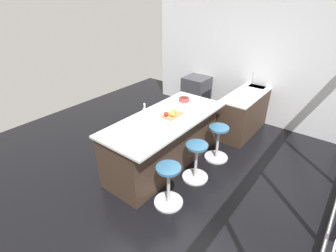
# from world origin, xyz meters

# --- Properties ---
(ground_plane) EXTENTS (7.71, 7.71, 0.00)m
(ground_plane) POSITION_xyz_m (0.00, 0.00, 0.00)
(ground_plane) COLOR black
(interior_partition_left) EXTENTS (0.12, 4.98, 2.75)m
(interior_partition_left) POSITION_xyz_m (-2.96, 0.00, 1.37)
(interior_partition_left) COLOR silver
(interior_partition_left) RESTS_ON ground_plane
(sink_cabinet) EXTENTS (2.28, 0.60, 1.18)m
(sink_cabinet) POSITION_xyz_m (-2.62, 0.37, 0.45)
(sink_cabinet) COLOR #38281E
(sink_cabinet) RESTS_ON ground_plane
(oven_range) EXTENTS (0.60, 0.61, 0.87)m
(oven_range) POSITION_xyz_m (-2.61, -1.12, 0.43)
(oven_range) COLOR #38383D
(oven_range) RESTS_ON ground_plane
(kitchen_island) EXTENTS (2.34, 1.02, 0.96)m
(kitchen_island) POSITION_xyz_m (-0.17, -0.24, 0.48)
(kitchen_island) COLOR #38281E
(kitchen_island) RESTS_ON ground_plane
(stool_by_window) EXTENTS (0.44, 0.44, 0.67)m
(stool_by_window) POSITION_xyz_m (-0.91, 0.44, 0.32)
(stool_by_window) COLOR #B7B7BC
(stool_by_window) RESTS_ON ground_plane
(stool_middle) EXTENTS (0.44, 0.44, 0.67)m
(stool_middle) POSITION_xyz_m (-0.17, 0.44, 0.32)
(stool_middle) COLOR #B7B7BC
(stool_middle) RESTS_ON ground_plane
(stool_near_camera) EXTENTS (0.44, 0.44, 0.67)m
(stool_near_camera) POSITION_xyz_m (0.57, 0.44, 0.32)
(stool_near_camera) COLOR #B7B7BC
(stool_near_camera) RESTS_ON ground_plane
(cutting_board) EXTENTS (0.36, 0.24, 0.02)m
(cutting_board) POSITION_xyz_m (-0.31, -0.16, 0.97)
(cutting_board) COLOR olive
(cutting_board) RESTS_ON kitchen_island
(apple_green) EXTENTS (0.08, 0.08, 0.08)m
(apple_green) POSITION_xyz_m (-0.35, -0.15, 1.02)
(apple_green) COLOR #609E2D
(apple_green) RESTS_ON cutting_board
(apple_red) EXTENTS (0.08, 0.08, 0.08)m
(apple_red) POSITION_xyz_m (-0.19, -0.20, 1.02)
(apple_red) COLOR red
(apple_red) RESTS_ON cutting_board
(apple_yellow) EXTENTS (0.09, 0.09, 0.09)m
(apple_yellow) POSITION_xyz_m (-0.26, -0.12, 1.02)
(apple_yellow) COLOR gold
(apple_yellow) RESTS_ON cutting_board
(water_bottle) EXTENTS (0.06, 0.06, 0.31)m
(water_bottle) POSITION_xyz_m (0.13, -0.38, 1.08)
(water_bottle) COLOR silver
(water_bottle) RESTS_ON kitchen_island
(fruit_bowl) EXTENTS (0.20, 0.20, 0.07)m
(fruit_bowl) POSITION_xyz_m (-0.95, -0.36, 1.00)
(fruit_bowl) COLOR #993833
(fruit_bowl) RESTS_ON kitchen_island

